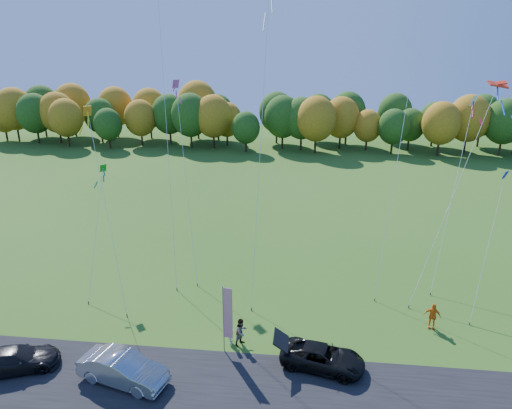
# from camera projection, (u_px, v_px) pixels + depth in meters

# --- Properties ---
(ground) EXTENTS (160.00, 160.00, 0.00)m
(ground) POSITION_uv_depth(u_px,v_px,m) (245.00, 343.00, 28.30)
(ground) COLOR #2A5516
(asphalt_strip) EXTENTS (90.00, 6.00, 0.01)m
(asphalt_strip) POSITION_uv_depth(u_px,v_px,m) (235.00, 388.00, 24.55)
(asphalt_strip) COLOR black
(asphalt_strip) RESTS_ON ground
(tree_line) EXTENTS (116.00, 12.00, 10.00)m
(tree_line) POSITION_uv_depth(u_px,v_px,m) (287.00, 149.00, 79.82)
(tree_line) COLOR #1E4711
(tree_line) RESTS_ON ground
(black_suv) EXTENTS (5.15, 3.21, 1.33)m
(black_suv) POSITION_uv_depth(u_px,v_px,m) (323.00, 357.00, 25.95)
(black_suv) COLOR black
(black_suv) RESTS_ON ground
(silver_sedan) EXTENTS (5.32, 2.99, 1.66)m
(silver_sedan) POSITION_uv_depth(u_px,v_px,m) (123.00, 369.00, 24.79)
(silver_sedan) COLOR #A3A3A8
(silver_sedan) RESTS_ON ground
(dark_truck_a) EXTENTS (5.12, 3.54, 1.38)m
(dark_truck_a) POSITION_uv_depth(u_px,v_px,m) (15.00, 359.00, 25.75)
(dark_truck_a) COLOR black
(dark_truck_a) RESTS_ON ground
(person_tailgate_a) EXTENTS (0.44, 0.61, 1.56)m
(person_tailgate_a) POSITION_uv_depth(u_px,v_px,m) (230.00, 332.00, 28.06)
(person_tailgate_a) COLOR white
(person_tailgate_a) RESTS_ON ground
(person_tailgate_b) EXTENTS (1.04, 1.08, 1.76)m
(person_tailgate_b) POSITION_uv_depth(u_px,v_px,m) (241.00, 332.00, 27.89)
(person_tailgate_b) COLOR gray
(person_tailgate_b) RESTS_ON ground
(person_east) EXTENTS (1.13, 0.72, 1.80)m
(person_east) POSITION_uv_depth(u_px,v_px,m) (432.00, 316.00, 29.48)
(person_east) COLOR orange
(person_east) RESTS_ON ground
(feather_flag) EXTENTS (0.58, 0.13, 4.45)m
(feather_flag) POSITION_uv_depth(u_px,v_px,m) (227.00, 312.00, 26.61)
(feather_flag) COLOR #999999
(feather_flag) RESTS_ON ground
(kite_delta_blue) EXTENTS (4.79, 11.80, 27.06)m
(kite_delta_blue) POSITION_uv_depth(u_px,v_px,m) (165.00, 104.00, 35.24)
(kite_delta_blue) COLOR #4C3F33
(kite_delta_blue) RESTS_ON ground
(kite_parafoil_orange) EXTENTS (6.05, 11.46, 31.28)m
(kite_parafoil_orange) POSITION_uv_depth(u_px,v_px,m) (412.00, 74.00, 32.57)
(kite_parafoil_orange) COLOR #4C3F33
(kite_parafoil_orange) RESTS_ON ground
(kite_delta_red) EXTENTS (2.64, 10.29, 23.45)m
(kite_delta_red) POSITION_uv_depth(u_px,v_px,m) (263.00, 104.00, 32.33)
(kite_delta_red) COLOR #4C3F33
(kite_delta_red) RESTS_ON ground
(kite_parafoil_rainbow) EXTENTS (7.68, 7.42, 15.35)m
(kite_parafoil_rainbow) POSITION_uv_depth(u_px,v_px,m) (455.00, 193.00, 32.41)
(kite_parafoil_rainbow) COLOR #4C3F33
(kite_parafoil_rainbow) RESTS_ON ground
(kite_diamond_yellow) EXTENTS (4.62, 6.51, 13.72)m
(kite_diamond_yellow) POSITION_uv_depth(u_px,v_px,m) (107.00, 210.00, 31.79)
(kite_diamond_yellow) COLOR #4C3F33
(kite_diamond_yellow) RESTS_ON ground
(kite_diamond_green) EXTENTS (1.04, 6.00, 9.17)m
(kite_diamond_green) POSITION_uv_depth(u_px,v_px,m) (96.00, 228.00, 33.72)
(kite_diamond_green) COLOR #4C3F33
(kite_diamond_green) RESTS_ON ground
(kite_diamond_white) EXTENTS (4.09, 7.86, 14.18)m
(kite_diamond_white) POSITION_uv_depth(u_px,v_px,m) (453.00, 193.00, 34.56)
(kite_diamond_white) COLOR #4C3F33
(kite_diamond_white) RESTS_ON ground
(kite_diamond_pink) EXTENTS (3.78, 8.74, 15.08)m
(kite_diamond_pink) POSITION_uv_depth(u_px,v_px,m) (186.00, 179.00, 36.51)
(kite_diamond_pink) COLOR #4C3F33
(kite_diamond_pink) RESTS_ON ground
(kite_diamond_blue_low) EXTENTS (2.98, 5.19, 9.59)m
(kite_diamond_blue_low) POSITION_uv_depth(u_px,v_px,m) (488.00, 247.00, 30.63)
(kite_diamond_blue_low) COLOR #4C3F33
(kite_diamond_blue_low) RESTS_ON ground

